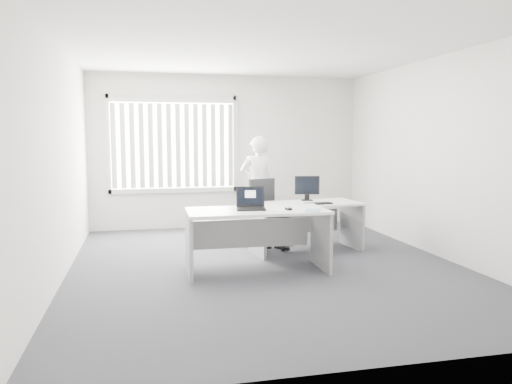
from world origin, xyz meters
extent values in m
plane|color=#424249|center=(0.00, 0.00, 0.00)|extent=(6.00, 6.00, 0.00)
cube|color=silver|center=(0.00, 3.00, 1.40)|extent=(5.00, 0.02, 2.80)
cube|color=silver|center=(0.00, -3.00, 1.40)|extent=(5.00, 0.02, 2.80)
cube|color=silver|center=(-2.50, 0.00, 1.40)|extent=(0.02, 6.00, 2.80)
cube|color=silver|center=(2.50, 0.00, 1.40)|extent=(0.02, 6.00, 2.80)
cube|color=silver|center=(0.00, 0.00, 2.80)|extent=(5.00, 6.00, 0.02)
cube|color=beige|center=(-1.00, 2.96, 1.55)|extent=(2.32, 0.06, 1.76)
cube|color=white|center=(-0.18, -0.25, 0.77)|extent=(1.74, 0.84, 0.03)
cube|color=#949496|center=(-1.03, -0.23, 0.38)|extent=(0.06, 0.75, 0.76)
cube|color=#949496|center=(0.66, -0.27, 0.38)|extent=(0.06, 0.75, 0.76)
cube|color=white|center=(0.77, 0.69, 0.71)|extent=(1.66, 0.93, 0.03)
cube|color=#949496|center=(0.01, 0.60, 0.35)|extent=(0.12, 0.68, 0.69)
cube|color=#949496|center=(1.54, 0.78, 0.35)|extent=(0.12, 0.68, 0.69)
cylinder|color=black|center=(0.29, 0.98, 0.04)|extent=(0.76, 0.76, 0.08)
cylinder|color=black|center=(0.29, 0.98, 0.23)|extent=(0.07, 0.07, 0.46)
cube|color=black|center=(0.29, 0.98, 0.46)|extent=(0.58, 0.58, 0.07)
cube|color=black|center=(0.22, 1.17, 0.77)|extent=(0.43, 0.20, 0.54)
imported|color=white|center=(0.40, 2.17, 0.85)|extent=(0.67, 0.48, 1.69)
cube|color=white|center=(0.15, -0.33, 0.79)|extent=(0.30, 0.21, 0.00)
cube|color=white|center=(0.45, -0.51, 0.79)|extent=(0.25, 0.28, 0.01)
cube|color=black|center=(0.90, 0.50, 0.73)|extent=(0.42, 0.19, 0.02)
camera|label=1|loc=(-1.55, -6.20, 1.68)|focal=35.00mm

